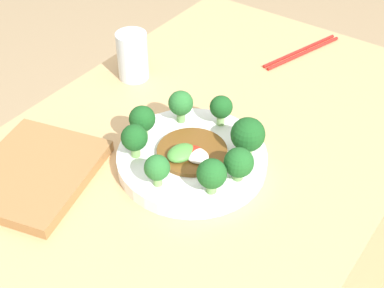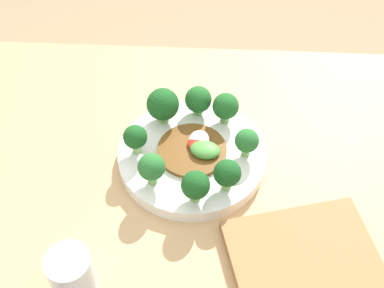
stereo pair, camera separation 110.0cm
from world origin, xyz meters
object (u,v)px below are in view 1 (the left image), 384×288
Objects in this scene: broccoli_north at (239,163)px; broccoli_northeast at (212,174)px; broccoli_southeast at (134,138)px; broccoli_northwest at (248,135)px; broccoli_east at (157,168)px; broccoli_west at (221,108)px; plate at (192,159)px; broccoli_southwest at (181,104)px; cutting_board at (34,173)px; stirfry_center at (190,152)px; drinking_glass at (133,56)px; broccoli_south at (142,119)px; chopsticks at (302,52)px.

broccoli_northeast is (0.05, -0.02, 0.00)m from broccoli_north.
broccoli_northwest reaches higher than broccoli_southeast.
broccoli_east is 0.08m from broccoli_southeast.
broccoli_northeast is 0.15m from broccoli_southeast.
broccoli_west is (-0.10, -0.10, 0.00)m from broccoli_north.
plate is at bearing 128.94° from broccoli_southeast.
broccoli_southwest is 0.27m from cutting_board.
stirfry_center is at bearing -122.90° from broccoli_northeast.
broccoli_east is at bearing 46.64° from drinking_glass.
cutting_board is at bearing -48.85° from broccoli_northwest.
broccoli_southwest is 0.16m from broccoli_east.
broccoli_southwest is 1.02× the size of broccoli_southeast.
stirfry_center is (0.06, -0.07, -0.03)m from broccoli_northwest.
drinking_glass is at bearing -135.24° from broccoli_south.
broccoli_east is at bearing 1.17° from broccoli_west.
broccoli_north is (-0.00, 0.19, -0.00)m from broccoli_south.
cutting_board is (0.12, -0.12, -0.05)m from broccoli_southeast.
broccoli_west is at bearing -176.55° from stirfry_center.
chopsticks is (-0.44, -0.11, -0.05)m from broccoli_north.
broccoli_southwest is 0.61× the size of drinking_glass.
broccoli_northwest is (-0.06, -0.02, 0.01)m from broccoli_north.
broccoli_south is at bearing 44.76° from drinking_glass.
broccoli_northeast is 0.11m from broccoli_northwest.
broccoli_southwest reaches higher than chopsticks.
broccoli_north is 0.95× the size of broccoli_northeast.
broccoli_south reaches higher than chopsticks.
stirfry_center is (-0.00, 0.10, -0.03)m from broccoli_south.
broccoli_south is at bearing -22.39° from broccoli_southwest.
broccoli_southwest is at bearing -156.21° from broccoli_east.
broccoli_east is 0.26× the size of chopsticks.
drinking_glass reaches higher than broccoli_east.
plate is 4.57× the size of broccoli_east.
broccoli_southeast is at bearing 41.21° from drinking_glass.
plate is 2.53× the size of drinking_glass.
broccoli_south is 0.98× the size of broccoli_northeast.
broccoli_north is at bearing 86.13° from plate.
broccoli_south is 0.08m from broccoli_southwest.
broccoli_north reaches higher than chopsticks.
broccoli_north is at bearing 131.75° from broccoli_east.
broccoli_southeast is 0.24× the size of cutting_board.
broccoli_west is (-0.03, 0.06, -0.00)m from broccoli_southwest.
chopsticks is (-0.53, -0.01, -0.05)m from broccoli_east.
broccoli_east reaches higher than stirfry_center.
broccoli_northwest is (-0.14, 0.07, 0.00)m from broccoli_east.
broccoli_southwest reaches higher than cutting_board.
broccoli_east is 0.16m from broccoli_northwest.
broccoli_south reaches higher than cutting_board.
plate reaches higher than cutting_board.
cutting_board is at bearing 10.85° from drinking_glass.
broccoli_southeast reaches higher than chopsticks.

